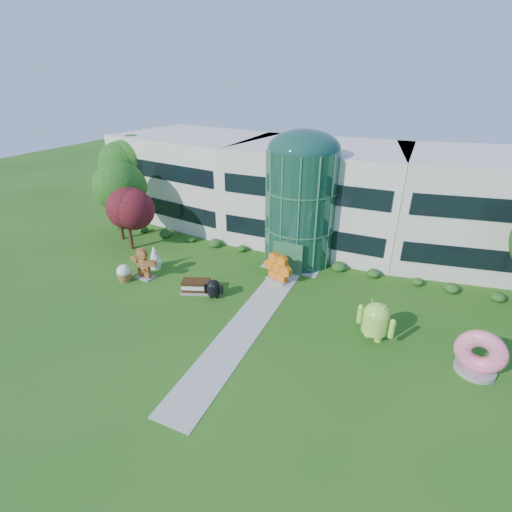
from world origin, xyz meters
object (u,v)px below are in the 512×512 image
at_px(android_black, 213,288).
at_px(donut, 480,351).
at_px(android_green, 376,319).
at_px(gingerbread, 143,263).

distance_m(android_black, donut, 17.52).
bearing_deg(android_green, android_black, -158.37).
height_order(donut, gingerbread, donut).
distance_m(donut, gingerbread, 24.32).
bearing_deg(gingerbread, donut, 2.19).
height_order(android_green, gingerbread, android_green).
distance_m(android_green, android_black, 11.77).
relative_size(android_green, android_black, 1.73).
bearing_deg(android_black, android_green, -16.13).
height_order(android_green, android_black, android_green).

